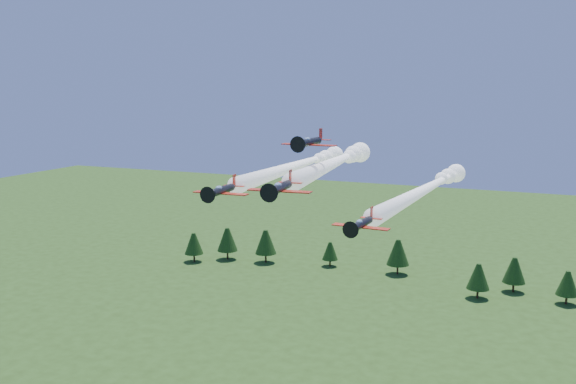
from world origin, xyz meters
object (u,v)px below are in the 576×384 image
at_px(plane_lead, 337,161).
at_px(plane_slot, 310,142).
at_px(plane_right, 429,187).
at_px(plane_left, 300,164).

bearing_deg(plane_lead, plane_slot, -92.72).
relative_size(plane_lead, plane_right, 0.85).
bearing_deg(plane_left, plane_slot, -67.07).
xyz_separation_m(plane_right, plane_slot, (-12.10, -25.76, 9.47)).
relative_size(plane_lead, plane_left, 0.89).
bearing_deg(plane_lead, plane_right, 39.37).
bearing_deg(plane_slot, plane_lead, 94.32).
height_order(plane_lead, plane_right, plane_lead).
bearing_deg(plane_right, plane_lead, -131.93).
distance_m(plane_lead, plane_right, 18.38).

